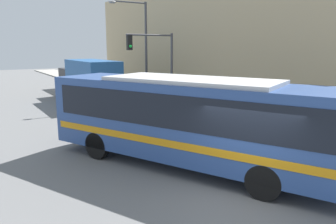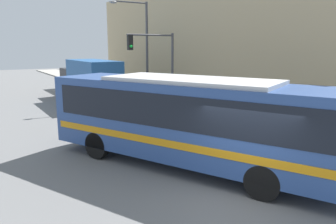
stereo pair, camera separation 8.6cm
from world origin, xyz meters
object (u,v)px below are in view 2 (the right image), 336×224
traffic_light_pole (157,57)px  pedestrian_near_corner (273,114)px  fire_hydrant (294,135)px  parking_meter (209,103)px  delivery_truck (89,79)px  city_bus (189,116)px  street_lamp (142,43)px

traffic_light_pole → pedestrian_near_corner: (1.72, -7.92, -2.44)m
fire_hydrant → pedestrian_near_corner: size_ratio=0.46×
parking_meter → traffic_light_pole: bearing=104.2°
delivery_truck → fire_hydrant: bearing=-77.9°
city_bus → delivery_truck: delivery_truck is taller
traffic_light_pole → street_lamp: 3.86m
city_bus → fire_hydrant: size_ratio=13.13×
fire_hydrant → pedestrian_near_corner: bearing=68.2°
delivery_truck → street_lamp: 4.92m
fire_hydrant → pedestrian_near_corner: (0.70, 1.74, 0.51)m
parking_meter → pedestrian_near_corner: 3.93m
traffic_light_pole → parking_meter: bearing=-75.8°
city_bus → parking_meter: bearing=20.4°
fire_hydrant → parking_meter: parking_meter is taller
delivery_truck → pedestrian_near_corner: 14.66m
parking_meter → pedestrian_near_corner: (0.70, -3.87, 0.00)m
pedestrian_near_corner → delivery_truck: bearing=106.2°
fire_hydrant → traffic_light_pole: size_ratio=0.17×
delivery_truck → pedestrian_near_corner: (4.09, -14.06, -0.66)m
delivery_truck → street_lamp: street_lamp is taller
city_bus → street_lamp: (4.86, 12.78, 2.63)m
city_bus → fire_hydrant: (5.01, -0.52, -1.26)m
pedestrian_near_corner → city_bus: bearing=-167.9°
fire_hydrant → street_lamp: bearing=90.7°
delivery_truck → traffic_light_pole: traffic_light_pole is taller
city_bus → parking_meter: city_bus is taller
traffic_light_pole → street_lamp: size_ratio=0.68×
delivery_truck → fire_hydrant: size_ratio=10.26×
traffic_light_pole → street_lamp: bearing=76.6°
pedestrian_near_corner → street_lamp: bearing=94.2°
fire_hydrant → traffic_light_pole: traffic_light_pole is taller
city_bus → pedestrian_near_corner: size_ratio=6.02×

